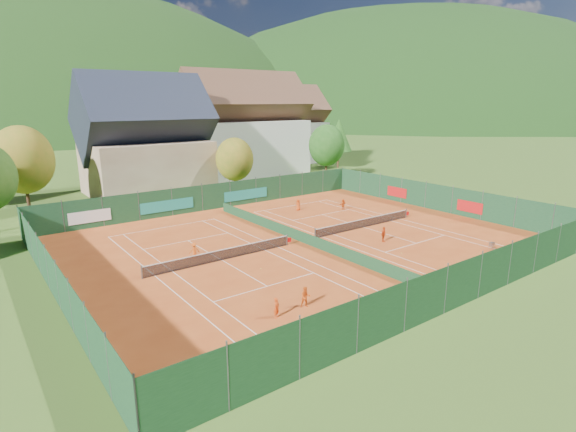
# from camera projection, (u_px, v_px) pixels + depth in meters

# --- Properties ---
(ground) EXTENTS (600.00, 600.00, 0.00)m
(ground) POSITION_uv_depth(u_px,v_px,m) (301.00, 242.00, 40.21)
(ground) COLOR #35581B
(ground) RESTS_ON ground
(clay_pad) EXTENTS (40.00, 32.00, 0.01)m
(clay_pad) POSITION_uv_depth(u_px,v_px,m) (301.00, 242.00, 40.21)
(clay_pad) COLOR #B04519
(clay_pad) RESTS_ON ground
(court_markings_left) EXTENTS (11.03, 23.83, 0.00)m
(court_markings_left) POSITION_uv_depth(u_px,v_px,m) (222.00, 260.00, 35.59)
(court_markings_left) COLOR white
(court_markings_left) RESTS_ON ground
(court_markings_right) EXTENTS (11.03, 23.83, 0.00)m
(court_markings_right) POSITION_uv_depth(u_px,v_px,m) (364.00, 227.00, 44.83)
(court_markings_right) COLOR white
(court_markings_right) RESTS_ON ground
(tennis_net_left) EXTENTS (13.30, 0.10, 1.02)m
(tennis_net_left) POSITION_uv_depth(u_px,v_px,m) (224.00, 254.00, 35.55)
(tennis_net_left) COLOR #59595B
(tennis_net_left) RESTS_ON ground
(tennis_net_right) EXTENTS (13.30, 0.10, 1.02)m
(tennis_net_right) POSITION_uv_depth(u_px,v_px,m) (365.00, 222.00, 44.79)
(tennis_net_right) COLOR #59595B
(tennis_net_right) RESTS_ON ground
(court_divider) EXTENTS (0.03, 28.80, 1.00)m
(court_divider) POSITION_uv_depth(u_px,v_px,m) (301.00, 237.00, 40.08)
(court_divider) COLOR #153A20
(court_divider) RESTS_ON ground
(fence_north) EXTENTS (40.00, 0.10, 3.00)m
(fence_north) POSITION_uv_depth(u_px,v_px,m) (213.00, 197.00, 52.01)
(fence_north) COLOR #163D21
(fence_north) RESTS_ON ground
(fence_south) EXTENTS (40.00, 0.04, 3.00)m
(fence_south) POSITION_uv_depth(u_px,v_px,m) (463.00, 283.00, 27.40)
(fence_south) COLOR #133418
(fence_south) RESTS_ON ground
(fence_west) EXTENTS (0.04, 32.00, 3.00)m
(fence_west) POSITION_uv_depth(u_px,v_px,m) (53.00, 277.00, 28.29)
(fence_west) COLOR #14391F
(fence_west) RESTS_ON ground
(fence_east) EXTENTS (0.09, 32.00, 3.00)m
(fence_east) POSITION_uv_depth(u_px,v_px,m) (438.00, 198.00, 51.43)
(fence_east) COLOR #153A20
(fence_east) RESTS_ON ground
(chalet) EXTENTS (16.20, 12.00, 16.00)m
(chalet) POSITION_uv_depth(u_px,v_px,m) (146.00, 144.00, 60.14)
(chalet) COLOR tan
(chalet) RESTS_ON ground
(hotel_block_a) EXTENTS (21.60, 11.00, 17.25)m
(hotel_block_a) POSITION_uv_depth(u_px,v_px,m) (244.00, 131.00, 75.59)
(hotel_block_a) COLOR silver
(hotel_block_a) RESTS_ON ground
(hotel_block_b) EXTENTS (17.28, 10.00, 15.50)m
(hotel_block_b) POSITION_uv_depth(u_px,v_px,m) (283.00, 130.00, 90.08)
(hotel_block_b) COLOR silver
(hotel_block_b) RESTS_ON ground
(tree_west_mid) EXTENTS (6.44, 6.44, 9.78)m
(tree_west_mid) POSITION_uv_depth(u_px,v_px,m) (22.00, 160.00, 48.51)
(tree_west_mid) COLOR #432818
(tree_west_mid) RESTS_ON ground
(tree_center) EXTENTS (5.01, 5.01, 7.60)m
(tree_center) POSITION_uv_depth(u_px,v_px,m) (235.00, 159.00, 59.60)
(tree_center) COLOR #422D17
(tree_center) RESTS_ON ground
(tree_east_front) EXTENTS (5.72, 5.72, 8.69)m
(tree_east_front) POSITION_uv_depth(u_px,v_px,m) (327.00, 145.00, 71.38)
(tree_east_front) COLOR #4D361B
(tree_east_front) RESTS_ON ground
(tree_east_mid) EXTENTS (5.04, 5.04, 9.00)m
(tree_east_mid) POSITION_uv_depth(u_px,v_px,m) (339.00, 135.00, 83.20)
(tree_east_mid) COLOR #4C2B1B
(tree_east_mid) RESTS_ON ground
(tree_east_back) EXTENTS (7.15, 7.15, 10.86)m
(tree_east_back) POSITION_uv_depth(u_px,v_px,m) (279.00, 131.00, 84.63)
(tree_east_back) COLOR #473019
(tree_east_back) RESTS_ON ground
(mountain_backdrop) EXTENTS (820.00, 530.00, 242.00)m
(mountain_backdrop) POSITION_uv_depth(u_px,v_px,m) (80.00, 197.00, 248.09)
(mountain_backdrop) COLOR black
(mountain_backdrop) RESTS_ON ground
(ball_hopper) EXTENTS (0.34, 0.34, 0.80)m
(ball_hopper) POSITION_uv_depth(u_px,v_px,m) (492.00, 244.00, 37.84)
(ball_hopper) COLOR slate
(ball_hopper) RESTS_ON ground
(loose_ball_0) EXTENTS (0.07, 0.07, 0.07)m
(loose_ball_0) POSITION_uv_depth(u_px,v_px,m) (261.00, 268.00, 33.79)
(loose_ball_0) COLOR #CCD833
(loose_ball_0) RESTS_ON ground
(loose_ball_1) EXTENTS (0.07, 0.07, 0.07)m
(loose_ball_1) POSITION_uv_depth(u_px,v_px,m) (402.00, 253.00, 37.21)
(loose_ball_1) COLOR #CCD833
(loose_ball_1) RESTS_ON ground
(loose_ball_2) EXTENTS (0.07, 0.07, 0.07)m
(loose_ball_2) POSITION_uv_depth(u_px,v_px,m) (287.00, 230.00, 43.91)
(loose_ball_2) COLOR #CCD833
(loose_ball_2) RESTS_ON ground
(player_left_near) EXTENTS (0.55, 0.48, 1.26)m
(player_left_near) POSITION_uv_depth(u_px,v_px,m) (277.00, 308.00, 26.06)
(player_left_near) COLOR #D24712
(player_left_near) RESTS_ON ground
(player_left_mid) EXTENTS (0.80, 0.72, 1.33)m
(player_left_mid) POSITION_uv_depth(u_px,v_px,m) (306.00, 297.00, 27.42)
(player_left_mid) COLOR #DC5513
(player_left_mid) RESTS_ON ground
(player_left_far) EXTENTS (0.90, 0.58, 1.31)m
(player_left_far) POSITION_uv_depth(u_px,v_px,m) (194.00, 251.00, 35.91)
(player_left_far) COLOR #DF5613
(player_left_far) RESTS_ON ground
(player_right_near) EXTENTS (0.89, 0.59, 1.40)m
(player_right_near) POSITION_uv_depth(u_px,v_px,m) (383.00, 234.00, 40.13)
(player_right_near) COLOR #D14112
(player_right_near) RESTS_ON ground
(player_right_far_a) EXTENTS (0.68, 0.46, 1.35)m
(player_right_far_a) POSITION_uv_depth(u_px,v_px,m) (298.00, 205.00, 51.63)
(player_right_far_a) COLOR #CC4812
(player_right_far_a) RESTS_ON ground
(player_right_far_b) EXTENTS (1.20, 0.50, 1.26)m
(player_right_far_b) POSITION_uv_depth(u_px,v_px,m) (343.00, 204.00, 51.99)
(player_right_far_b) COLOR #E35414
(player_right_far_b) RESTS_ON ground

